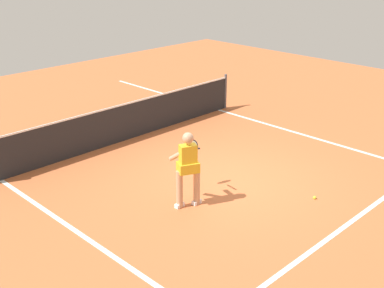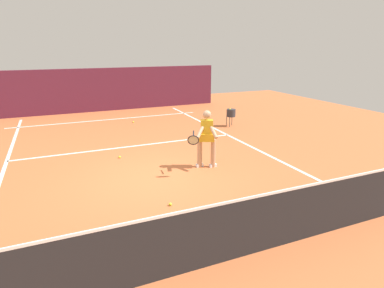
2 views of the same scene
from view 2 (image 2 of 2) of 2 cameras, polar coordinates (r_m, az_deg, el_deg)
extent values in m
plane|color=#C66638|center=(8.14, -6.18, -5.89)|extent=(25.03, 25.03, 0.00)
cube|color=#561E33|center=(16.78, -15.97, 9.16)|extent=(12.15, 0.24, 2.10)
cube|color=white|center=(14.81, -14.46, 4.20)|extent=(8.15, 0.10, 0.01)
cube|color=white|center=(10.70, -10.68, -0.41)|extent=(7.15, 0.10, 0.01)
cube|color=white|center=(9.71, 14.40, -2.47)|extent=(0.10, 17.25, 0.01)
cube|color=#232326|center=(5.00, 6.29, -15.33)|extent=(7.67, 0.02, 0.97)
cube|color=white|center=(4.75, 6.49, -10.17)|extent=(7.67, 0.02, 0.04)
cylinder|color=tan|center=(8.66, 3.75, -1.62)|extent=(0.13, 0.13, 0.78)
cylinder|color=tan|center=(8.66, 1.37, -1.60)|extent=(0.13, 0.13, 0.78)
cube|color=white|center=(8.78, 3.71, -3.78)|extent=(0.20, 0.10, 0.08)
cube|color=white|center=(8.77, 1.35, -3.77)|extent=(0.20, 0.10, 0.08)
cube|color=gold|center=(8.47, 2.62, 2.56)|extent=(0.37, 0.32, 0.52)
cube|color=gold|center=(8.52, 2.60, 1.25)|extent=(0.48, 0.42, 0.20)
sphere|color=tan|center=(8.38, 2.65, 5.21)|extent=(0.22, 0.22, 0.22)
cylinder|color=tan|center=(8.33, 3.67, 2.42)|extent=(0.09, 0.48, 0.37)
cylinder|color=tan|center=(8.32, 1.61, 2.44)|extent=(0.42, 0.38, 0.37)
cylinder|color=black|center=(8.07, 0.26, 1.69)|extent=(0.16, 0.28, 0.14)
torus|color=black|center=(7.80, 0.22, 0.68)|extent=(0.31, 0.23, 0.28)
cylinder|color=beige|center=(7.80, 0.22, 0.68)|extent=(0.26, 0.18, 0.23)
sphere|color=#D1E533|center=(9.67, -12.65, -2.25)|extent=(0.07, 0.07, 0.07)
sphere|color=#D1E533|center=(13.99, -10.30, 3.85)|extent=(0.07, 0.07, 0.07)
sphere|color=#D1E533|center=(6.75, -3.84, -10.55)|extent=(0.07, 0.07, 0.07)
cylinder|color=#333338|center=(13.14, 6.90, 5.47)|extent=(0.36, 0.36, 0.30)
cylinder|color=#333338|center=(13.05, 6.64, 3.82)|extent=(0.02, 0.02, 0.40)
cylinder|color=#333338|center=(13.39, 7.05, 4.14)|extent=(0.02, 0.02, 0.40)
cylinder|color=#333338|center=(13.26, 6.10, 4.05)|extent=(0.02, 0.02, 0.40)
sphere|color=#D1E533|center=(13.09, 6.74, 6.14)|extent=(0.07, 0.07, 0.07)
camera|label=1|loc=(16.90, 13.26, 22.36)|focal=46.91mm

